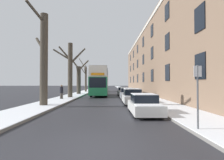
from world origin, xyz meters
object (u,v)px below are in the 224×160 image
Objects in this scene: parked_car_2 at (127,94)px; oncoming_van at (100,87)px; parked_car_0 at (144,105)px; parked_car_1 at (132,97)px; bare_tree_left_2 at (79,79)px; bare_tree_left_3 at (86,78)px; pedestrian_left_sidewalk at (62,92)px; double_decker_bus at (100,80)px; parked_car_3 at (123,92)px; bare_tree_left_0 at (44,58)px; street_sign_post at (198,94)px; bare_tree_left_1 at (70,68)px.

parked_car_2 is 19.89m from oncoming_van.
parked_car_1 is at bearing 90.00° from parked_car_0.
bare_tree_left_2 is 8.85m from bare_tree_left_3.
bare_tree_left_2 is 10.41m from pedestrian_left_sidewalk.
pedestrian_left_sidewalk is at bearing -99.31° from oncoming_van.
pedestrian_left_sidewalk is at bearing -90.51° from bare_tree_left_3.
double_decker_bus is at bearing 102.47° from parked_car_0.
parked_car_3 is 2.39× the size of pedestrian_left_sidewalk.
bare_tree_left_0 is 0.83× the size of double_decker_bus.
parked_car_0 is 0.90× the size of parked_car_3.
pedestrian_left_sidewalk is (-8.01, -8.15, 0.36)m from parked_car_3.
pedestrian_left_sidewalk is (-0.21, -10.24, -1.88)m from bare_tree_left_2.
bare_tree_left_2 is 11.61m from oncoming_van.
pedestrian_left_sidewalk is at bearing 154.02° from parked_car_1.
bare_tree_left_0 is 9.43m from parked_car_0.
oncoming_van is at bearing 103.15° from parked_car_2.
parked_car_1 is at bearing -71.49° from double_decker_bus.
pedestrian_left_sidewalk is (-8.01, -1.88, 0.34)m from parked_car_2.
parked_car_1 reaches higher than parked_car_3.
parked_car_1 is at bearing -90.00° from parked_car_3.
double_decker_bus is 1.94× the size of oncoming_van.
bare_tree_left_0 is at bearing 139.24° from street_sign_post.
parked_car_2 is (-0.00, 5.78, -0.02)m from parked_car_1.
parked_car_1 is at bearing -55.71° from pedestrian_left_sidewalk.
bare_tree_left_1 is 0.74× the size of double_decker_bus.
parked_car_3 is 13.86m from oncoming_van.
parked_car_1 is (7.87, 2.15, -3.51)m from bare_tree_left_0.
double_decker_bus is at bearing 73.69° from bare_tree_left_0.
parked_car_3 is (-0.00, 6.27, -0.02)m from parked_car_2.
bare_tree_left_1 is 0.94× the size of bare_tree_left_3.
parked_car_2 reaches higher than parked_car_3.
bare_tree_left_3 is at bearing 105.17° from parked_car_0.
parked_car_1 is (0.00, 5.94, 0.07)m from parked_car_0.
double_decker_bus is at bearing -33.50° from bare_tree_left_2.
parked_car_1 reaches higher than parked_car_2.
pedestrian_left_sidewalk reaches higher than parked_car_3.
bare_tree_left_2 is 0.63× the size of double_decker_bus.
bare_tree_left_0 is 3.11× the size of street_sign_post.
bare_tree_left_0 is 4.65× the size of pedestrian_left_sidewalk.
double_decker_bus is 7.18m from parked_car_2.
oncoming_van is (3.06, 18.58, -2.88)m from bare_tree_left_1.
bare_tree_left_3 reaches higher than parked_car_2.
bare_tree_left_2 is at bearing 59.08° from pedestrian_left_sidewalk.
bare_tree_left_3 is at bearing -146.79° from oncoming_van.
bare_tree_left_1 is 6.40m from double_decker_bus.
bare_tree_left_3 is 24.42m from parked_car_1.
parked_car_3 is at bearing 90.00° from parked_car_2.
bare_tree_left_0 reaches higher than oncoming_van.
parked_car_1 is at bearing 15.31° from bare_tree_left_0.
parked_car_1 is 0.97× the size of parked_car_3.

